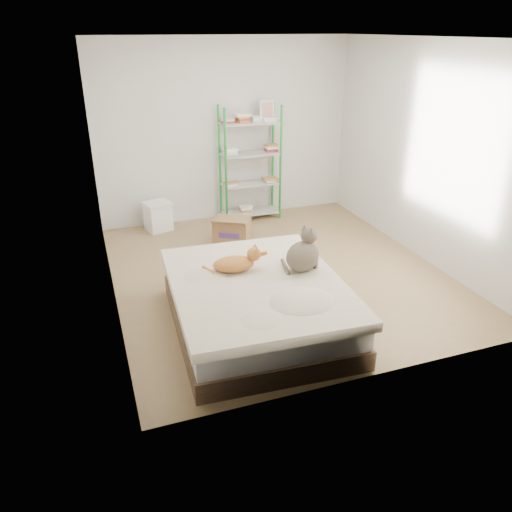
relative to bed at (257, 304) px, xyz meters
name	(u,v)px	position (x,y,z in m)	size (l,w,h in m)	color
room	(279,166)	(0.63, 1.05, 1.05)	(3.81, 4.21, 2.61)	olive
bed	(257,304)	(0.00, 0.00, 0.00)	(1.69, 2.06, 0.50)	brown
orange_cat	(234,262)	(-0.14, 0.27, 0.35)	(0.49, 0.26, 0.20)	#CD6D36
grey_cat	(303,250)	(0.50, 0.07, 0.47)	(0.32, 0.38, 0.44)	brown
shelf_unit	(251,159)	(0.94, 2.93, 0.66)	(0.88, 0.36, 1.74)	green
cardboard_box	(232,230)	(0.40, 2.14, -0.09)	(0.59, 0.62, 0.38)	#915E3D
white_bin	(158,216)	(-0.48, 2.90, -0.04)	(0.44, 0.41, 0.42)	white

